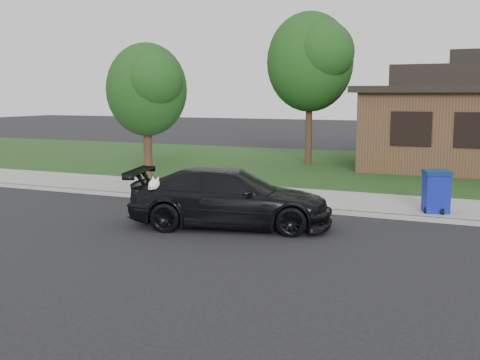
% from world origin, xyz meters
% --- Properties ---
extents(ground, '(120.00, 120.00, 0.00)m').
position_xyz_m(ground, '(0.00, 0.00, 0.00)').
color(ground, black).
rests_on(ground, ground).
extents(sidewalk, '(60.00, 3.00, 0.12)m').
position_xyz_m(sidewalk, '(0.00, 5.00, 0.06)').
color(sidewalk, gray).
rests_on(sidewalk, ground).
extents(curb, '(60.00, 0.12, 0.12)m').
position_xyz_m(curb, '(0.00, 3.50, 0.06)').
color(curb, gray).
rests_on(curb, ground).
extents(lawn, '(60.00, 13.00, 0.13)m').
position_xyz_m(lawn, '(0.00, 13.00, 0.07)').
color(lawn, '#193814').
rests_on(lawn, ground).
extents(sedan, '(5.05, 3.09, 1.37)m').
position_xyz_m(sedan, '(-2.60, 1.05, 0.68)').
color(sedan, black).
rests_on(sedan, ground).
extents(recycling_bin, '(0.82, 0.82, 1.06)m').
position_xyz_m(recycling_bin, '(1.65, 4.21, 0.66)').
color(recycling_bin, navy).
rests_on(recycling_bin, sidewalk).
extents(tree_0, '(3.78, 3.60, 6.34)m').
position_xyz_m(tree_0, '(-4.34, 12.88, 4.48)').
color(tree_0, '#332114').
rests_on(tree_0, ground).
extents(tree_2, '(2.73, 2.60, 4.59)m').
position_xyz_m(tree_2, '(-7.38, 5.11, 3.27)').
color(tree_2, '#332114').
rests_on(tree_2, ground).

